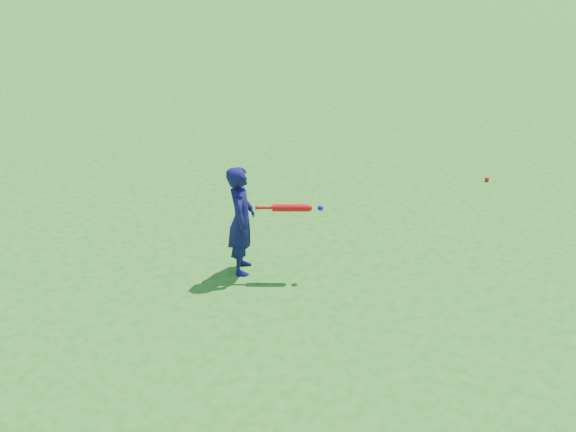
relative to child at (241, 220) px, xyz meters
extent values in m
plane|color=#216C19|center=(0.33, 0.52, -0.61)|extent=(80.00, 80.00, 0.00)
imported|color=#110F47|center=(0.00, 0.00, 0.00)|extent=(0.43, 0.52, 1.22)
sphere|color=red|center=(4.10, 1.26, -0.58)|extent=(0.07, 0.07, 0.07)
cylinder|color=red|center=(0.14, -0.10, 0.17)|extent=(0.03, 0.06, 0.05)
cylinder|color=red|center=(0.22, -0.13, 0.17)|extent=(0.18, 0.09, 0.03)
cylinder|color=red|center=(0.48, -0.23, 0.17)|extent=(0.38, 0.21, 0.08)
sphere|color=red|center=(0.65, -0.29, 0.17)|extent=(0.08, 0.08, 0.08)
sphere|color=#0F0BCB|center=(0.77, -0.34, 0.17)|extent=(0.06, 0.06, 0.06)
camera|label=1|loc=(-1.62, -5.97, 2.99)|focal=40.00mm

